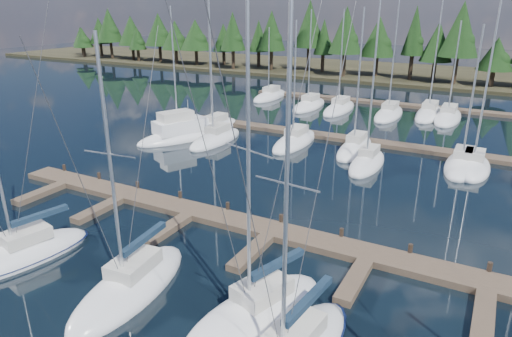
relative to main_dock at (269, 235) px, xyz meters
The scene contains 10 objects.
ground 12.65m from the main_dock, 90.00° to the left, with size 260.00×260.00×0.00m, color black.
far_shore 72.64m from the main_dock, 90.00° to the left, with size 220.00×30.00×0.60m, color #312D1B.
main_dock is the anchor object (origin of this frame).
back_docks 32.23m from the main_dock, 90.00° to the left, with size 50.00×21.80×0.40m.
front_sailboat_1 14.11m from the main_dock, 141.77° to the right, with size 4.47×8.37×14.64m.
front_sailboat_2 8.91m from the main_dock, 114.17° to the right, with size 3.85×8.62×13.33m.
front_sailboat_3 7.52m from the main_dock, 67.82° to the right, with size 5.34×8.57×14.77m.
back_sailboat_rows 27.56m from the main_dock, 90.11° to the left, with size 46.24×32.17×16.66m.
motor_yacht_left 23.40m from the main_dock, 140.40° to the left, with size 7.16×10.41×4.98m.
tree_line 63.21m from the main_dock, 89.36° to the left, with size 185.29×11.82×13.60m.
Camera 1 is at (11.03, -4.83, 13.55)m, focal length 32.00 mm.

